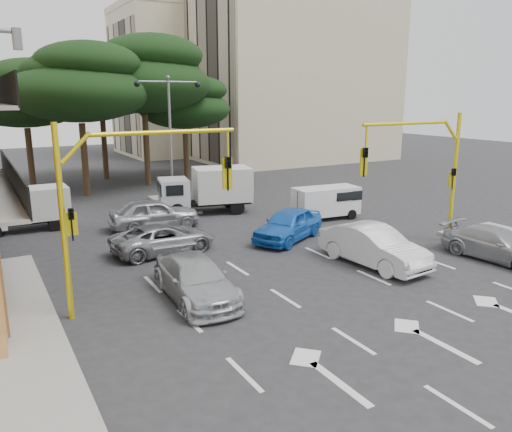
% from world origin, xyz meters
% --- Properties ---
extents(ground, '(120.00, 120.00, 0.00)m').
position_xyz_m(ground, '(0.00, 0.00, 0.00)').
color(ground, '#28282B').
rests_on(ground, ground).
extents(median_strip, '(1.40, 6.00, 0.15)m').
position_xyz_m(median_strip, '(0.00, 16.00, 0.07)').
color(median_strip, gray).
rests_on(median_strip, ground).
extents(apartment_beige_near, '(20.20, 12.15, 18.70)m').
position_xyz_m(apartment_beige_near, '(19.95, 32.00, 9.35)').
color(apartment_beige_near, beige).
rests_on(apartment_beige_near, ground).
extents(apartment_beige_far, '(16.20, 12.15, 16.70)m').
position_xyz_m(apartment_beige_far, '(12.95, 44.00, 8.35)').
color(apartment_beige_far, beige).
rests_on(apartment_beige_far, ground).
extents(pine_left_near, '(9.15, 9.15, 10.23)m').
position_xyz_m(pine_left_near, '(-3.94, 21.96, 7.60)').
color(pine_left_near, '#382616').
rests_on(pine_left_near, ground).
extents(pine_center, '(9.98, 9.98, 11.16)m').
position_xyz_m(pine_center, '(1.06, 23.96, 8.30)').
color(pine_center, '#382616').
rests_on(pine_center, ground).
extents(pine_left_far, '(8.32, 8.32, 9.30)m').
position_xyz_m(pine_left_far, '(-6.94, 25.96, 6.91)').
color(pine_left_far, '#382616').
rests_on(pine_left_far, ground).
extents(pine_right, '(7.49, 7.49, 8.37)m').
position_xyz_m(pine_right, '(5.06, 25.96, 6.22)').
color(pine_right, '#382616').
rests_on(pine_right, ground).
extents(pine_back, '(9.15, 9.15, 10.23)m').
position_xyz_m(pine_back, '(-0.94, 28.96, 7.60)').
color(pine_back, '#382616').
rests_on(pine_back, ground).
extents(signal_mast_right, '(5.79, 0.37, 6.00)m').
position_xyz_m(signal_mast_right, '(6.80, 1.99, 3.88)').
color(signal_mast_right, yellow).
rests_on(signal_mast_right, ground).
extents(signal_mast_left, '(5.79, 0.37, 6.00)m').
position_xyz_m(signal_mast_left, '(-6.80, 1.99, 3.88)').
color(signal_mast_left, yellow).
rests_on(signal_mast_left, ground).
extents(street_lamp_center, '(4.16, 0.36, 7.77)m').
position_xyz_m(street_lamp_center, '(0.00, 16.00, 5.43)').
color(street_lamp_center, slate).
rests_on(street_lamp_center, median_strip).
extents(car_white_hatch, '(2.09, 4.98, 1.60)m').
position_xyz_m(car_white_hatch, '(3.00, 1.14, 0.80)').
color(car_white_hatch, silver).
rests_on(car_white_hatch, ground).
extents(car_blue_compact, '(4.77, 3.65, 1.52)m').
position_xyz_m(car_blue_compact, '(2.03, 5.92, 0.76)').
color(car_blue_compact, blue).
rests_on(car_blue_compact, ground).
extents(car_silver_wagon, '(2.17, 4.85, 1.38)m').
position_xyz_m(car_silver_wagon, '(-4.64, 1.54, 0.69)').
color(car_silver_wagon, '#ABAFB3').
rests_on(car_silver_wagon, ground).
extents(car_silver_cross_a, '(4.72, 2.46, 1.27)m').
position_xyz_m(car_silver_cross_a, '(-3.81, 7.00, 0.63)').
color(car_silver_cross_a, gray).
rests_on(car_silver_cross_a, ground).
extents(car_silver_cross_b, '(4.73, 2.24, 1.56)m').
position_xyz_m(car_silver_cross_b, '(-2.80, 11.23, 0.78)').
color(car_silver_cross_b, '#A9AAB1').
rests_on(car_silver_cross_b, ground).
extents(car_silver_parked, '(2.37, 4.78, 1.33)m').
position_xyz_m(car_silver_parked, '(7.99, -0.93, 0.67)').
color(car_silver_parked, '#9DA0A5').
rests_on(car_silver_parked, ground).
extents(van_white, '(3.78, 2.01, 1.82)m').
position_xyz_m(van_white, '(6.23, 8.46, 0.91)').
color(van_white, silver).
rests_on(van_white, ground).
extents(box_truck_a, '(4.45, 1.87, 2.19)m').
position_xyz_m(box_truck_a, '(-8.69, 14.00, 1.09)').
color(box_truck_a, white).
rests_on(box_truck_a, ground).
extents(box_truck_b, '(5.77, 3.46, 2.65)m').
position_xyz_m(box_truck_b, '(1.00, 13.12, 1.33)').
color(box_truck_b, silver).
rests_on(box_truck_b, ground).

